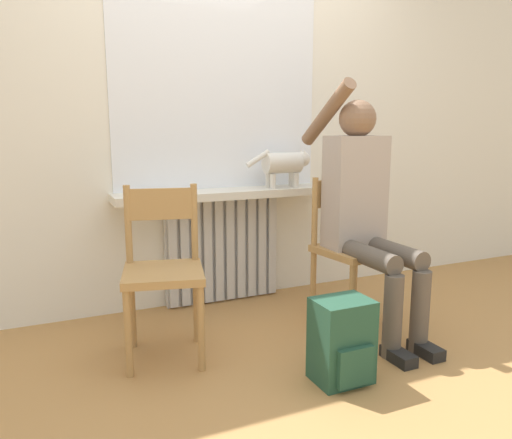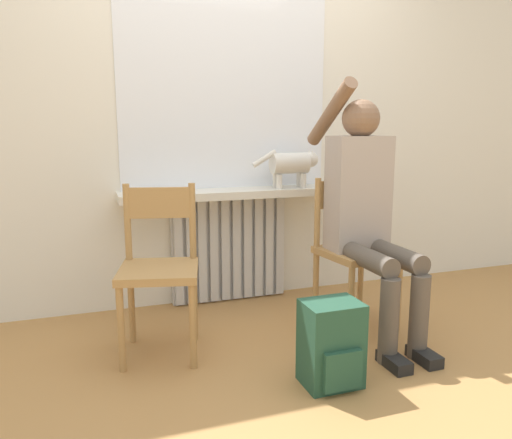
{
  "view_description": "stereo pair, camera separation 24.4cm",
  "coord_description": "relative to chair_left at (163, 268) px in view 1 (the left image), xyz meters",
  "views": [
    {
      "loc": [
        -1.15,
        -1.95,
        1.18
      ],
      "look_at": [
        0.0,
        0.6,
        0.66
      ],
      "focal_mm": 35.0,
      "sensor_mm": 36.0,
      "label": 1
    },
    {
      "loc": [
        -0.92,
        -2.04,
        1.18
      ],
      "look_at": [
        0.0,
        0.6,
        0.66
      ],
      "focal_mm": 35.0,
      "sensor_mm": 36.0,
      "label": 2
    }
  ],
  "objects": [
    {
      "name": "windowsill",
      "position": [
        0.57,
        0.58,
        0.28
      ],
      "size": [
        1.46,
        0.27,
        0.05
      ],
      "color": "silver",
      "rests_on": "radiator"
    },
    {
      "name": "wall_with_window",
      "position": [
        0.57,
        0.74,
        0.88
      ],
      "size": [
        7.0,
        0.06,
        2.7
      ],
      "color": "white",
      "rests_on": "ground_plane"
    },
    {
      "name": "window_glass",
      "position": [
        0.57,
        0.71,
        0.95
      ],
      "size": [
        1.4,
        0.01,
        1.29
      ],
      "color": "white",
      "rests_on": "windowsill"
    },
    {
      "name": "radiator",
      "position": [
        0.57,
        0.67,
        -0.11
      ],
      "size": [
        0.79,
        0.08,
        0.73
      ],
      "color": "silver",
      "rests_on": "ground_plane"
    },
    {
      "name": "cat",
      "position": [
        0.98,
        0.54,
        0.47
      ],
      "size": [
        0.47,
        0.14,
        0.26
      ],
      "color": "silver",
      "rests_on": "windowsill"
    },
    {
      "name": "backpack",
      "position": [
        0.69,
        -0.61,
        -0.27
      ],
      "size": [
        0.26,
        0.23,
        0.4
      ],
      "color": "#234C38",
      "rests_on": "ground_plane"
    },
    {
      "name": "ground_plane",
      "position": [
        0.57,
        -0.49,
        -0.47
      ],
      "size": [
        12.0,
        12.0,
        0.0
      ],
      "primitive_type": "plane",
      "color": "#B27F47"
    },
    {
      "name": "chair_left",
      "position": [
        0.0,
        0.0,
        0.0
      ],
      "size": [
        0.48,
        0.48,
        0.89
      ],
      "rotation": [
        0.0,
        0.0,
        -0.24
      ],
      "color": "#B2844C",
      "rests_on": "ground_plane"
    },
    {
      "name": "chair_right",
      "position": [
        1.15,
        0.0,
        0.0
      ],
      "size": [
        0.45,
        0.45,
        0.89
      ],
      "rotation": [
        0.0,
        0.0,
        0.14
      ],
      "color": "#B2844C",
      "rests_on": "ground_plane"
    },
    {
      "name": "person",
      "position": [
        1.15,
        -0.11,
        0.28
      ],
      "size": [
        0.36,
        1.04,
        1.45
      ],
      "color": "brown",
      "rests_on": "ground_plane"
    }
  ]
}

